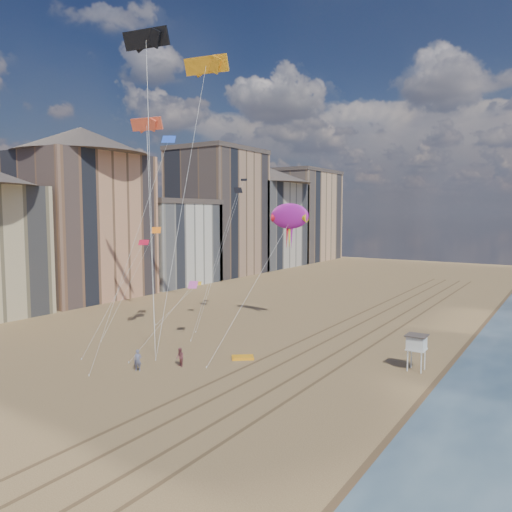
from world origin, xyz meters
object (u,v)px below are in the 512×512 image
(kite_flyer_a, at_px, (138,360))
(lifeguard_stand, at_px, (417,343))
(show_kite, at_px, (289,216))
(kite_flyer_b, at_px, (180,357))
(grounded_kite, at_px, (243,357))

(kite_flyer_a, bearing_deg, lifeguard_stand, 2.29)
(kite_flyer_a, bearing_deg, show_kite, 53.53)
(lifeguard_stand, bearing_deg, kite_flyer_a, -147.08)
(kite_flyer_b, bearing_deg, show_kite, 117.45)
(grounded_kite, height_order, show_kite, show_kite)
(show_kite, distance_m, kite_flyer_a, 27.22)
(lifeguard_stand, xyz_separation_m, kite_flyer_b, (-18.86, -10.77, -1.66))
(show_kite, xyz_separation_m, kite_flyer_a, (-2.44, -23.86, -12.88))
(show_kite, bearing_deg, grounded_kite, -77.42)
(lifeguard_stand, bearing_deg, grounded_kite, -160.22)
(lifeguard_stand, xyz_separation_m, grounded_kite, (-15.35, -5.52, -2.43))
(lifeguard_stand, height_order, kite_flyer_b, lifeguard_stand)
(kite_flyer_a, distance_m, kite_flyer_b, 3.85)
(show_kite, bearing_deg, kite_flyer_a, -95.84)
(lifeguard_stand, bearing_deg, show_kite, 151.82)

